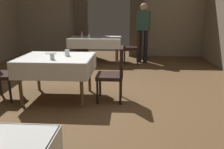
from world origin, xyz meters
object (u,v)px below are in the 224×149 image
glass_mid_b (67,53)px  glass_mid_a (52,57)px  chair_far_right (134,46)px  glass_far_b (89,36)px  person_waiter_by_doorway (143,28)px  dining_table_mid (57,62)px  dining_table_far (95,40)px  plate_mid_c (51,53)px  plate_far_c (104,38)px  chair_mid_right (115,72)px  flower_vase_far (82,34)px

glass_mid_b → glass_mid_a: bearing=-117.0°
chair_far_right → glass_mid_b: chair_far_right is taller
chair_far_right → glass_far_b: (-1.29, -0.16, 0.28)m
glass_mid_b → person_waiter_by_doorway: (1.49, 3.06, 0.22)m
dining_table_mid → chair_far_right: 3.24m
glass_mid_a → glass_far_b: bearing=88.1°
chair_far_right → dining_table_far: bearing=177.0°
plate_mid_c → glass_far_b: (0.31, 2.46, 0.04)m
dining_table_mid → person_waiter_by_doorway: 3.56m
dining_table_far → chair_far_right: size_ratio=1.63×
dining_table_far → person_waiter_by_doorway: (1.41, 0.15, 0.37)m
plate_mid_c → plate_far_c: bearing=73.4°
glass_mid_a → glass_mid_b: (0.16, 0.32, 0.01)m
dining_table_mid → glass_mid_b: (0.18, 0.06, 0.15)m
chair_far_right → glass_mid_a: 3.47m
plate_mid_c → person_waiter_by_doorway: 3.40m
dining_table_far → chair_mid_right: bearing=-76.3°
glass_far_b → person_waiter_by_doorway: 1.61m
dining_table_mid → glass_far_b: 2.76m
glass_mid_b → person_waiter_by_doorway: person_waiter_by_doorway is taller
dining_table_mid → flower_vase_far: bearing=92.3°
dining_table_far → glass_mid_b: bearing=-91.7°
chair_far_right → glass_mid_b: (-1.23, -2.85, 0.29)m
glass_mid_a → glass_far_b: (0.10, 3.01, -0.00)m
chair_far_right → flower_vase_far: 1.56m
chair_mid_right → glass_mid_a: 1.05m
glass_mid_b → glass_far_b: size_ratio=1.19×
glass_mid_b → plate_mid_c: (-0.37, 0.23, -0.05)m
flower_vase_far → person_waiter_by_doorway: person_waiter_by_doorway is taller
glass_mid_b → plate_far_c: bearing=82.2°
plate_mid_c → flower_vase_far: 2.60m
flower_vase_far → person_waiter_by_doorway: bearing=7.1°
glass_far_b → plate_mid_c: bearing=-97.1°
glass_mid_b → plate_far_c: (0.37, 2.72, -0.05)m
chair_mid_right → glass_mid_b: 0.88m
chair_mid_right → plate_far_c: bearing=99.1°
glass_mid_b → dining_table_mid: bearing=-160.4°
dining_table_mid → person_waiter_by_doorway: person_waiter_by_doorway is taller
glass_far_b → flower_vase_far: bearing=148.1°
chair_mid_right → glass_mid_a: size_ratio=9.21×
dining_table_far → glass_far_b: bearing=-124.2°
plate_mid_c → dining_table_mid: bearing=-57.1°
flower_vase_far → chair_far_right: bearing=0.6°
glass_far_b → plate_far_c: bearing=4.4°
dining_table_mid → glass_mid_b: 0.24m
chair_far_right → person_waiter_by_doorway: size_ratio=0.54×
dining_table_far → flower_vase_far: size_ratio=8.78×
dining_table_mid → glass_mid_b: size_ratio=11.05×
chair_mid_right → glass_far_b: (-0.89, 2.80, 0.28)m
dining_table_far → glass_mid_a: bearing=-94.4°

